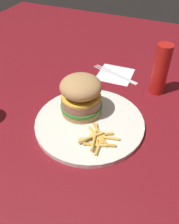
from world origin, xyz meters
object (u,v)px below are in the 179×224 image
at_px(plate, 89,123).
at_px(napkin, 115,74).
at_px(fork, 115,73).
at_px(sandwich, 81,95).
at_px(ketchup_bottle, 161,70).
at_px(fries_pile, 98,138).

bearing_deg(plate, napkin, 3.67).
relative_size(napkin, fork, 0.65).
height_order(sandwich, napkin, sandwich).
height_order(sandwich, fork, sandwich).
height_order(sandwich, ketchup_bottle, ketchup_bottle).
distance_m(plate, sandwich, 0.07).
xyz_separation_m(fries_pile, ketchup_bottle, (0.26, -0.08, 0.06)).
bearing_deg(plate, fork, 4.00).
xyz_separation_m(plate, fries_pile, (-0.05, -0.04, 0.01)).
bearing_deg(napkin, sandwich, 175.32).
bearing_deg(plate, sandwich, 51.89).
relative_size(fries_pile, ketchup_bottle, 0.62).
relative_size(fries_pile, napkin, 0.85).
distance_m(napkin, ketchup_bottle, 0.17).
xyz_separation_m(sandwich, fries_pile, (-0.08, -0.08, -0.05)).
relative_size(plate, fries_pile, 2.97).
bearing_deg(fork, ketchup_bottle, -106.34).
height_order(plate, napkin, plate).
distance_m(sandwich, napkin, 0.24).
relative_size(sandwich, fries_pile, 1.16).
relative_size(sandwich, fork, 0.64).
bearing_deg(fries_pile, ketchup_bottle, -17.62).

